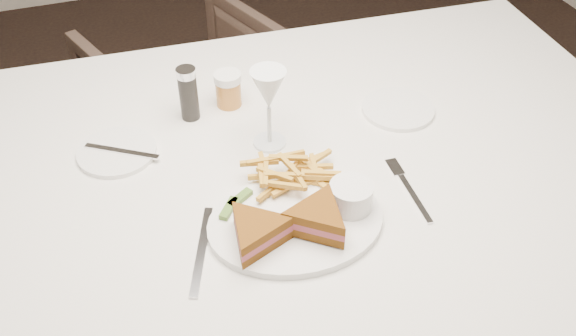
{
  "coord_description": "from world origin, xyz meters",
  "views": [
    {
      "loc": [
        0.04,
        -0.91,
        1.59
      ],
      "look_at": [
        0.34,
        -0.05,
        0.8
      ],
      "focal_mm": 40.0,
      "sensor_mm": 36.0,
      "label": 1
    }
  ],
  "objects": [
    {
      "name": "table",
      "position": [
        0.34,
        -0.0,
        0.38
      ],
      "size": [
        1.7,
        1.18,
        0.75
      ],
      "primitive_type": "cube",
      "rotation": [
        0.0,
        0.0,
        -0.06
      ],
      "color": "silver",
      "rests_on": "ground"
    },
    {
      "name": "chair_far",
      "position": [
        0.34,
        0.96,
        0.3
      ],
      "size": [
        0.74,
        0.72,
        0.61
      ],
      "primitive_type": "imported",
      "rotation": [
        0.0,
        0.0,
        3.49
      ],
      "color": "#4A372D",
      "rests_on": "ground"
    },
    {
      "name": "table_setting",
      "position": [
        0.32,
        -0.06,
        0.79
      ],
      "size": [
        0.77,
        0.61,
        0.18
      ],
      "color": "white",
      "rests_on": "table"
    }
  ]
}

